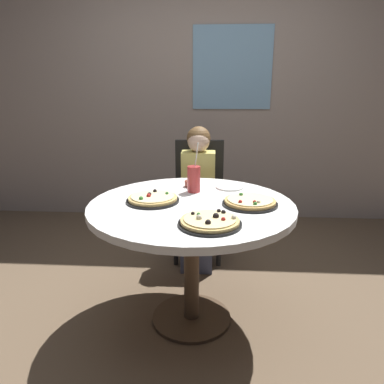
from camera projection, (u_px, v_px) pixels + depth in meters
name	position (u px, v px, depth m)	size (l,w,h in m)	color
ground_plane	(191.00, 318.00, 2.22)	(8.00, 8.00, 0.00)	brown
wall_with_window	(204.00, 78.00, 3.64)	(5.20, 0.14, 2.90)	#A8998E
dining_table	(191.00, 221.00, 2.04)	(1.15, 1.15, 0.75)	white
chair_wooden	(199.00, 192.00, 2.98)	(0.40, 0.40, 0.95)	black
diner_child	(198.00, 205.00, 2.82)	(0.26, 0.41, 1.08)	#3F4766
pizza_veggie	(153.00, 199.00, 2.03)	(0.30, 0.30, 0.05)	black
pizza_cheese	(250.00, 202.00, 1.98)	(0.30, 0.30, 0.05)	black
pizza_pepperoni	(210.00, 222.00, 1.69)	(0.30, 0.30, 0.05)	black
soda_cup	(194.00, 179.00, 2.20)	(0.08, 0.08, 0.31)	#B73333
sauce_bowl	(190.00, 184.00, 2.33)	(0.07, 0.07, 0.04)	brown
plate_small	(230.00, 187.00, 2.31)	(0.18, 0.18, 0.01)	white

